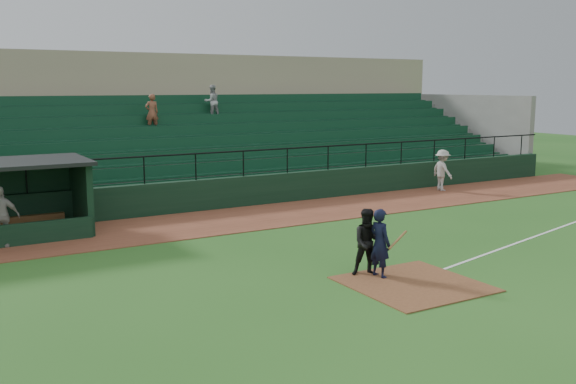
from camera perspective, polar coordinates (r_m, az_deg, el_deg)
ground at (r=16.61m, az=8.79°, el=-7.22°), size 90.00×90.00×0.00m
warning_track at (r=23.16m, az=-3.74°, el=-2.33°), size 40.00×4.00×0.03m
home_plate_dirt at (r=15.87m, az=11.09°, el=-8.02°), size 3.00×3.00×0.03m
foul_line at (r=23.07m, az=22.53°, el=-3.12°), size 17.49×4.44×0.01m
stadium_structure at (r=30.58m, az=-10.92°, el=4.71°), size 38.00×13.08×6.40m
batter_at_plate at (r=16.10m, az=8.17°, el=-4.53°), size 1.04×0.71×1.74m
umpire at (r=16.22m, az=7.16°, el=-4.46°), size 1.03×0.95×1.71m
runner at (r=29.79m, az=13.55°, el=1.89°), size 0.78×1.25×1.85m
dugout_player_a at (r=20.66m, az=-24.18°, el=-1.99°), size 1.13×0.69×1.81m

